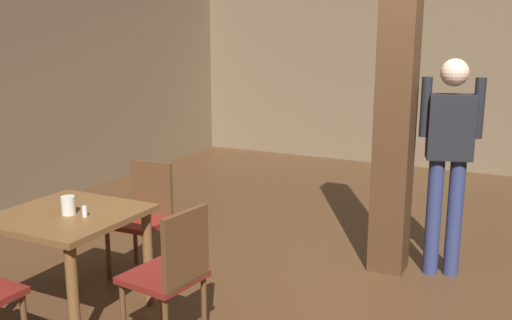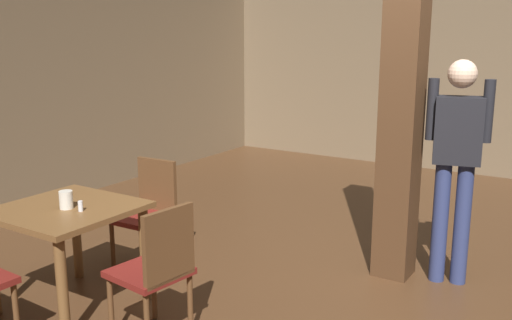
# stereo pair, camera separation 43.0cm
# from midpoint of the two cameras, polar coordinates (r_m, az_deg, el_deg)

# --- Properties ---
(ground_plane) EXTENTS (10.80, 10.80, 0.00)m
(ground_plane) POSITION_cam_midpoint_polar(r_m,az_deg,el_deg) (4.37, 7.63, -13.37)
(ground_plane) COLOR #4C301C
(wall_back) EXTENTS (8.00, 0.10, 2.80)m
(wall_back) POSITION_cam_midpoint_polar(r_m,az_deg,el_deg) (8.34, 18.22, 8.46)
(wall_back) COLOR #756047
(wall_back) RESTS_ON ground_plane
(pillar) EXTENTS (0.28, 0.28, 2.80)m
(pillar) POSITION_cam_midpoint_polar(r_m,az_deg,el_deg) (4.53, 11.24, 5.94)
(pillar) COLOR #4C301C
(pillar) RESTS_ON ground_plane
(dining_table) EXTENTS (0.87, 0.87, 0.74)m
(dining_table) POSITION_cam_midpoint_polar(r_m,az_deg,el_deg) (4.11, -21.08, -6.78)
(dining_table) COLOR brown
(dining_table) RESTS_ON ground_plane
(chair_east) EXTENTS (0.47, 0.47, 0.89)m
(chair_east) POSITION_cam_midpoint_polar(r_m,az_deg,el_deg) (3.55, -11.91, -10.85)
(chair_east) COLOR maroon
(chair_east) RESTS_ON ground_plane
(chair_north) EXTENTS (0.43, 0.43, 0.89)m
(chair_north) POSITION_cam_midpoint_polar(r_m,az_deg,el_deg) (4.69, -13.72, -5.14)
(chair_north) COLOR maroon
(chair_north) RESTS_ON ground_plane
(napkin_cup) EXTENTS (0.09, 0.09, 0.12)m
(napkin_cup) POSITION_cam_midpoint_polar(r_m,az_deg,el_deg) (4.01, -21.23, -4.30)
(napkin_cup) COLOR silver
(napkin_cup) RESTS_ON dining_table
(salt_shaker) EXTENTS (0.03, 0.03, 0.07)m
(salt_shaker) POSITION_cam_midpoint_polar(r_m,az_deg,el_deg) (3.93, -19.82, -4.91)
(salt_shaker) COLOR silver
(salt_shaker) RESTS_ON dining_table
(standing_person) EXTENTS (0.47, 0.28, 1.72)m
(standing_person) POSITION_cam_midpoint_polar(r_m,az_deg,el_deg) (4.59, 16.22, 0.73)
(standing_person) COLOR black
(standing_person) RESTS_ON ground_plane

